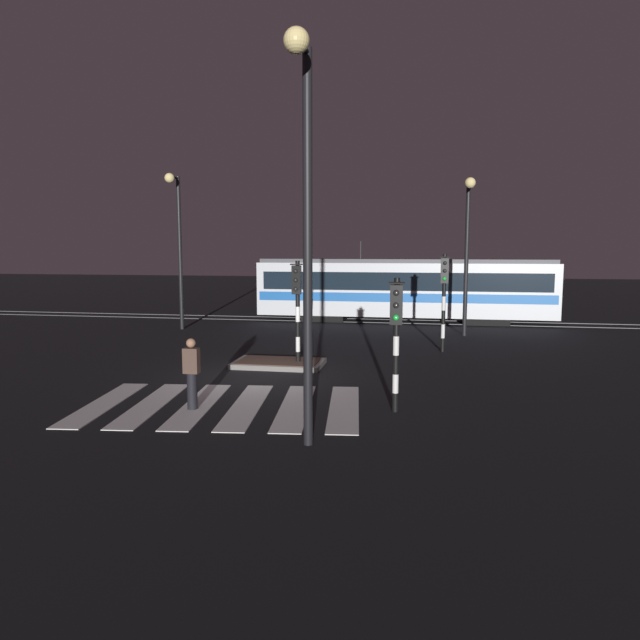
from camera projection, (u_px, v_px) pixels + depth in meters
ground_plane at (261, 376)px, 17.59m from camera, size 120.00×120.00×0.00m
rail_near at (331, 321)px, 30.36m from camera, size 80.00×0.12×0.03m
rail_far at (335, 318)px, 31.76m from camera, size 80.00×0.12×0.03m
crosswalk_zebra at (223, 405)px, 14.22m from camera, size 7.03×4.88×0.02m
traffic_island at (279, 363)px, 19.01m from camera, size 2.87×1.74×0.18m
traffic_light_corner_near_right at (396, 325)px, 13.39m from camera, size 0.36×0.42×3.13m
traffic_light_median_centre at (297, 297)px, 18.58m from camera, size 0.36×0.42×3.41m
traffic_light_corner_far_right at (444, 288)px, 21.23m from camera, size 0.36×0.42×3.59m
street_lamp_near_kerb at (305, 199)px, 10.63m from camera, size 0.44×1.21×7.44m
street_lamp_trackside_right at (468, 237)px, 24.75m from camera, size 0.44×1.21×6.66m
street_lamp_trackside_left at (177, 232)px, 26.84m from camera, size 0.44×1.21×7.10m
tram at (404, 288)px, 30.20m from camera, size 15.14×2.58×4.15m
pedestrian_waiting_at_kerb at (192, 373)px, 13.79m from camera, size 0.36×0.24×1.71m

